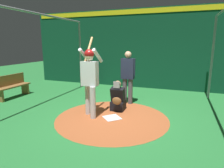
{
  "coord_description": "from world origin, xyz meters",
  "views": [
    {
      "loc": [
        4.65,
        1.7,
        1.99
      ],
      "look_at": [
        0.0,
        0.0,
        0.95
      ],
      "focal_mm": 30.97,
      "sensor_mm": 36.0,
      "label": 1
    }
  ],
  "objects_px": {
    "bat_rack": "(93,75)",
    "bench": "(12,86)",
    "batter": "(90,76)",
    "baseball_0": "(118,105)",
    "umpire": "(128,75)",
    "home_plate": "(112,118)",
    "catcher": "(118,99)"
  },
  "relations": [
    {
      "from": "catcher",
      "to": "home_plate",
      "type": "bearing_deg",
      "value": 4.2
    },
    {
      "from": "batter",
      "to": "umpire",
      "type": "distance_m",
      "value": 1.62
    },
    {
      "from": "bench",
      "to": "umpire",
      "type": "bearing_deg",
      "value": 100.29
    },
    {
      "from": "umpire",
      "to": "bat_rack",
      "type": "height_order",
      "value": "umpire"
    },
    {
      "from": "catcher",
      "to": "bench",
      "type": "height_order",
      "value": "catcher"
    },
    {
      "from": "bench",
      "to": "baseball_0",
      "type": "relative_size",
      "value": 19.14
    },
    {
      "from": "umpire",
      "to": "bat_rack",
      "type": "distance_m",
      "value": 3.42
    },
    {
      "from": "catcher",
      "to": "bench",
      "type": "bearing_deg",
      "value": -90.24
    },
    {
      "from": "bench",
      "to": "baseball_0",
      "type": "height_order",
      "value": "bench"
    },
    {
      "from": "catcher",
      "to": "umpire",
      "type": "bearing_deg",
      "value": 174.38
    },
    {
      "from": "batter",
      "to": "bat_rack",
      "type": "height_order",
      "value": "batter"
    },
    {
      "from": "home_plate",
      "to": "bench",
      "type": "xyz_separation_m",
      "value": [
        -0.66,
        -4.23,
        0.42
      ]
    },
    {
      "from": "batter",
      "to": "bench",
      "type": "bearing_deg",
      "value": -101.02
    },
    {
      "from": "baseball_0",
      "to": "bat_rack",
      "type": "bearing_deg",
      "value": -141.88
    },
    {
      "from": "home_plate",
      "to": "batter",
      "type": "bearing_deg",
      "value": -85.78
    },
    {
      "from": "batter",
      "to": "umpire",
      "type": "height_order",
      "value": "batter"
    },
    {
      "from": "home_plate",
      "to": "bat_rack",
      "type": "bearing_deg",
      "value": -148.21
    },
    {
      "from": "catcher",
      "to": "bat_rack",
      "type": "height_order",
      "value": "bat_rack"
    },
    {
      "from": "bat_rack",
      "to": "bench",
      "type": "bearing_deg",
      "value": -30.44
    },
    {
      "from": "umpire",
      "to": "bat_rack",
      "type": "relative_size",
      "value": 1.48
    },
    {
      "from": "bat_rack",
      "to": "baseball_0",
      "type": "relative_size",
      "value": 15.95
    },
    {
      "from": "home_plate",
      "to": "batter",
      "type": "distance_m",
      "value": 1.28
    },
    {
      "from": "batter",
      "to": "bat_rack",
      "type": "xyz_separation_m",
      "value": [
        -3.87,
        -1.75,
        -0.64
      ]
    },
    {
      "from": "baseball_0",
      "to": "umpire",
      "type": "bearing_deg",
      "value": 151.81
    },
    {
      "from": "bat_rack",
      "to": "bench",
      "type": "distance_m",
      "value": 3.67
    },
    {
      "from": "catcher",
      "to": "umpire",
      "type": "xyz_separation_m",
      "value": [
        -0.79,
        0.08,
        0.63
      ]
    },
    {
      "from": "catcher",
      "to": "bat_rack",
      "type": "distance_m",
      "value": 3.94
    },
    {
      "from": "umpire",
      "to": "bench",
      "type": "distance_m",
      "value": 4.36
    },
    {
      "from": "umpire",
      "to": "baseball_0",
      "type": "bearing_deg",
      "value": -28.19
    },
    {
      "from": "home_plate",
      "to": "umpire",
      "type": "distance_m",
      "value": 1.73
    },
    {
      "from": "batter",
      "to": "bat_rack",
      "type": "relative_size",
      "value": 1.84
    },
    {
      "from": "home_plate",
      "to": "batter",
      "type": "relative_size",
      "value": 0.19
    }
  ]
}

